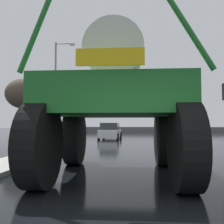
{
  "coord_description": "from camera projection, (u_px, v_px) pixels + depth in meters",
  "views": [
    {
      "loc": [
        0.03,
        -2.72,
        1.43
      ],
      "look_at": [
        -1.11,
        7.81,
        1.94
      ],
      "focal_mm": 39.35,
      "sensor_mm": 36.0,
      "label": 1
    }
  ],
  "objects": [
    {
      "name": "ground_plane",
      "position": [
        138.0,
        141.0,
        20.51
      ],
      "size": [
        120.0,
        120.0,
        0.0
      ],
      "primitive_type": "plane",
      "color": "black"
    },
    {
      "name": "streetlight_far_left",
      "position": [
        57.0,
        85.0,
        24.05
      ],
      "size": [
        2.02,
        0.24,
        9.49
      ],
      "color": "gray",
      "rests_on": "ground"
    },
    {
      "name": "median_island",
      "position": [
        5.0,
        165.0,
        7.99
      ],
      "size": [
        1.56,
        8.23,
        0.15
      ],
      "primitive_type": "cube",
      "color": "#9E9B93",
      "rests_on": "ground"
    },
    {
      "name": "bare_tree_left",
      "position": [
        24.0,
        94.0,
        24.33
      ],
      "size": [
        3.49,
        3.49,
        5.91
      ],
      "color": "#473828",
      "rests_on": "ground"
    },
    {
      "name": "traffic_signal_near_left",
      "position": [
        38.0,
        96.0,
        13.21
      ],
      "size": [
        0.24,
        0.54,
        4.04
      ],
      "color": "gray",
      "rests_on": "ground"
    },
    {
      "name": "roadside_barrier",
      "position": [
        138.0,
        130.0,
        41.64
      ],
      "size": [
        30.34,
        0.24,
        0.9
      ],
      "primitive_type": "cube",
      "color": "#59595B",
      "rests_on": "ground"
    },
    {
      "name": "sedan_ahead",
      "position": [
        110.0,
        131.0,
        23.09
      ],
      "size": [
        1.95,
        4.14,
        1.52
      ],
      "rotation": [
        0.0,
        0.0,
        1.55
      ],
      "color": "silver",
      "rests_on": "ground"
    },
    {
      "name": "oversize_sprayer",
      "position": [
        116.0,
        105.0,
        6.94
      ],
      "size": [
        4.25,
        5.4,
        4.42
      ],
      "rotation": [
        0.0,
        0.0,
        1.61
      ],
      "color": "black",
      "rests_on": "ground"
    }
  ]
}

